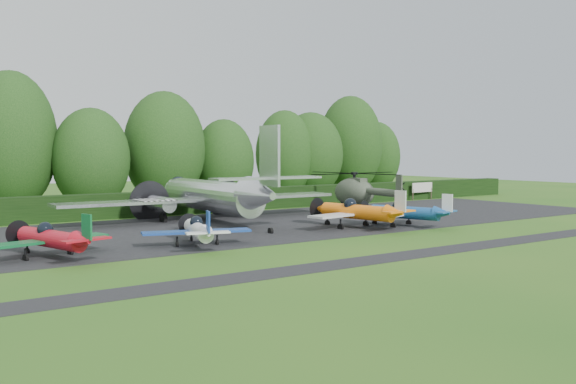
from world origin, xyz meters
TOP-DOWN VIEW (x-y plane):
  - ground at (0.00, 0.00)m, footprint 160.00×160.00m
  - apron at (0.00, 10.00)m, footprint 70.00×18.00m
  - taxiway_verge at (0.00, -6.00)m, footprint 70.00×2.00m
  - hedgerow at (0.00, 21.00)m, footprint 90.00×1.60m
  - transport_plane at (1.10, 13.68)m, footprint 22.99×17.63m
  - light_plane_red at (-13.65, 3.65)m, footprint 6.58×6.92m
  - light_plane_white at (-5.77, 2.92)m, footprint 6.17×6.49m
  - light_plane_orange at (7.32, 4.20)m, footprint 7.51×7.89m
  - light_plane_blue at (10.79, 2.99)m, footprint 6.58×6.92m
  - helicopter at (16.61, 14.94)m, footprint 10.79×12.64m
  - sign_board at (30.85, 19.79)m, footprint 3.39×0.13m
  - tree_0 at (-9.37, 31.46)m, footprint 7.83×7.83m
  - tree_1 at (37.58, 34.35)m, footprint 6.48×6.48m
  - tree_2 at (31.10, 32.27)m, footprint 8.10×8.10m
  - tree_3 at (23.63, 30.75)m, footprint 7.71×7.71m
  - tree_6 at (19.82, 30.67)m, footprint 6.66×6.66m
  - tree_9 at (10.95, 29.12)m, footprint 6.31×6.31m
  - tree_10 at (4.51, 29.69)m, footprint 8.07×8.07m
  - tree_11 at (-3.17, 28.69)m, footprint 6.98×6.98m

SIDE VIEW (x-z plane):
  - ground at x=0.00m, z-range 0.00..0.00m
  - hedgerow at x=0.00m, z-range -1.00..1.00m
  - taxiway_verge at x=0.00m, z-range 0.00..0.00m
  - apron at x=0.00m, z-range 0.00..0.01m
  - light_plane_white at x=-5.77m, z-range -0.20..2.17m
  - light_plane_red at x=-13.65m, z-range -0.21..2.32m
  - light_plane_blue at x=10.79m, z-range -0.21..2.32m
  - light_plane_orange at x=7.32m, z-range -0.24..2.64m
  - sign_board at x=30.85m, z-range 0.34..2.25m
  - helicopter at x=16.61m, z-range 0.13..3.61m
  - transport_plane at x=1.10m, z-range -1.63..5.74m
  - tree_9 at x=10.95m, z-range -0.01..8.73m
  - tree_1 at x=37.58m, z-range -0.01..9.33m
  - tree_11 at x=-3.17m, z-range -0.01..9.36m
  - tree_3 at x=23.63m, z-range -0.01..9.97m
  - tree_6 at x=19.82m, z-range -0.01..10.06m
  - tree_10 at x=4.51m, z-range -0.01..11.34m
  - tree_2 at x=31.10m, z-range -0.01..12.35m
  - tree_0 at x=-9.37m, z-range -0.01..12.57m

